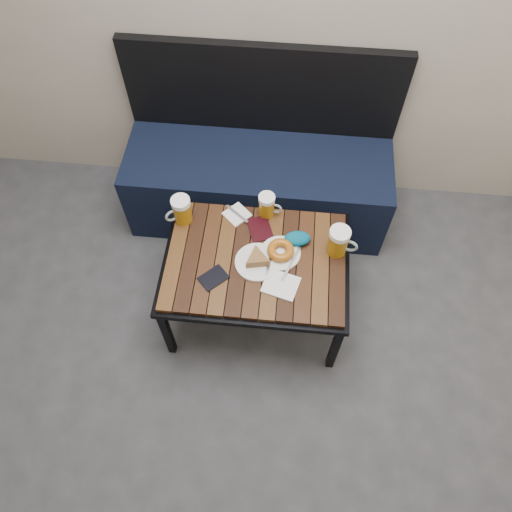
# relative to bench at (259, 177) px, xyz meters

# --- Properties ---
(room_shell) EXTENTS (4.00, 4.00, 4.00)m
(room_shell) POSITION_rel_bench_xyz_m (0.09, -1.26, 1.48)
(room_shell) COLOR gray
(room_shell) RESTS_ON ground
(bench) EXTENTS (1.40, 0.50, 0.95)m
(bench) POSITION_rel_bench_xyz_m (0.00, 0.00, 0.00)
(bench) COLOR black
(bench) RESTS_ON ground
(cafe_table) EXTENTS (0.84, 0.62, 0.47)m
(cafe_table) POSITION_rel_bench_xyz_m (0.05, -0.65, 0.16)
(cafe_table) COLOR black
(cafe_table) RESTS_ON ground
(beer_mug_left) EXTENTS (0.13, 0.12, 0.14)m
(beer_mug_left) POSITION_rel_bench_xyz_m (-0.31, -0.46, 0.27)
(beer_mug_left) COLOR #9D680C
(beer_mug_left) RESTS_ON cafe_table
(beer_mug_centre) EXTENTS (0.12, 0.08, 0.12)m
(beer_mug_centre) POSITION_rel_bench_xyz_m (0.08, -0.39, 0.26)
(beer_mug_centre) COLOR #9D680C
(beer_mug_centre) RESTS_ON cafe_table
(beer_mug_right) EXTENTS (0.14, 0.11, 0.15)m
(beer_mug_right) POSITION_rel_bench_xyz_m (0.41, -0.57, 0.28)
(beer_mug_right) COLOR #9D680C
(beer_mug_right) RESTS_ON cafe_table
(plate_pie) EXTENTS (0.20, 0.20, 0.06)m
(plate_pie) POSITION_rel_bench_xyz_m (0.06, -0.67, 0.22)
(plate_pie) COLOR white
(plate_pie) RESTS_ON cafe_table
(plate_bagel) EXTENTS (0.18, 0.23, 0.05)m
(plate_bagel) POSITION_rel_bench_xyz_m (0.16, -0.61, 0.22)
(plate_bagel) COLOR white
(plate_bagel) RESTS_ON cafe_table
(napkin_left) EXTENTS (0.15, 0.15, 0.01)m
(napkin_left) POSITION_rel_bench_xyz_m (-0.06, -0.41, 0.20)
(napkin_left) COLOR white
(napkin_left) RESTS_ON cafe_table
(napkin_right) EXTENTS (0.17, 0.16, 0.01)m
(napkin_right) POSITION_rel_bench_xyz_m (0.17, -0.77, 0.20)
(napkin_right) COLOR white
(napkin_right) RESTS_ON cafe_table
(passport_navy) EXTENTS (0.15, 0.14, 0.01)m
(passport_navy) POSITION_rel_bench_xyz_m (-0.13, -0.76, 0.20)
(passport_navy) COLOR black
(passport_navy) RESTS_ON cafe_table
(passport_burgundy) EXTENTS (0.14, 0.16, 0.01)m
(passport_burgundy) POSITION_rel_bench_xyz_m (0.05, -0.48, 0.20)
(passport_burgundy) COLOR black
(passport_burgundy) RESTS_ON cafe_table
(knit_pouch) EXTENTS (0.13, 0.10, 0.05)m
(knit_pouch) POSITION_rel_bench_xyz_m (0.23, -0.54, 0.23)
(knit_pouch) COLOR #044D79
(knit_pouch) RESTS_ON cafe_table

